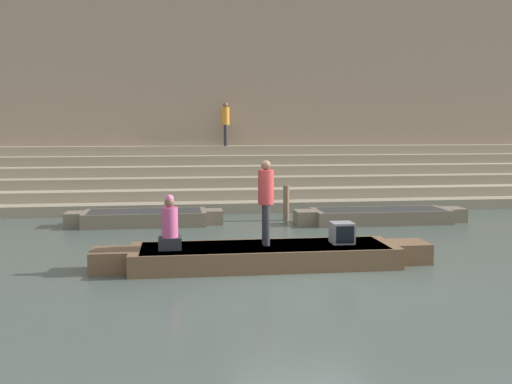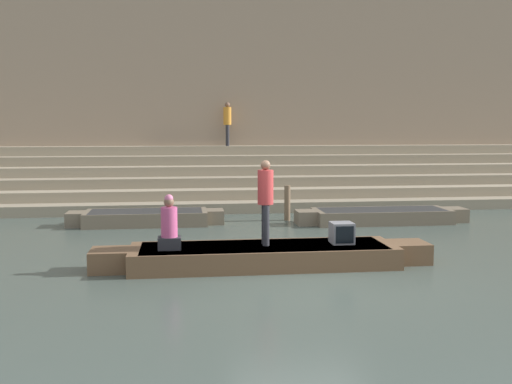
% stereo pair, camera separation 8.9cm
% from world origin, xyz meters
% --- Properties ---
extents(ground_plane, '(120.00, 120.00, 0.00)m').
position_xyz_m(ground_plane, '(0.00, 0.00, 0.00)').
color(ground_plane, '#47544C').
extents(ghat_steps, '(36.00, 4.73, 1.93)m').
position_xyz_m(ghat_steps, '(0.00, 10.57, 0.70)').
color(ghat_steps, gray).
rests_on(ghat_steps, ground).
extents(back_wall, '(34.20, 1.28, 8.08)m').
position_xyz_m(back_wall, '(0.00, 12.88, 4.01)').
color(back_wall, tan).
rests_on(back_wall, ground).
extents(rowboat_main, '(6.49, 1.51, 0.40)m').
position_xyz_m(rowboat_main, '(-0.61, 0.71, 0.22)').
color(rowboat_main, brown).
rests_on(rowboat_main, ground).
extents(person_standing, '(0.30, 0.30, 1.63)m').
position_xyz_m(person_standing, '(-0.57, 0.79, 1.35)').
color(person_standing, '#28282D').
rests_on(person_standing, rowboat_main).
extents(person_rowing, '(0.42, 0.33, 1.03)m').
position_xyz_m(person_rowing, '(-2.39, 0.60, 0.82)').
color(person_rowing, '#28282D').
rests_on(person_rowing, rowboat_main).
extents(tv_set, '(0.43, 0.44, 0.41)m').
position_xyz_m(tv_set, '(0.93, 0.75, 0.61)').
color(tv_set, slate).
rests_on(tv_set, rowboat_main).
extents(moored_boat_shore, '(4.82, 1.27, 0.38)m').
position_xyz_m(moored_boat_shore, '(3.34, 5.40, 0.20)').
color(moored_boat_shore, '#756651').
rests_on(moored_boat_shore, ground).
extents(moored_boat_distant, '(4.20, 1.27, 0.38)m').
position_xyz_m(moored_boat_distant, '(-3.12, 5.89, 0.20)').
color(moored_boat_distant, '#756651').
rests_on(moored_boat_distant, ground).
extents(mooring_post, '(0.17, 0.17, 1.00)m').
position_xyz_m(mooring_post, '(0.82, 6.18, 0.50)').
color(mooring_post, brown).
rests_on(mooring_post, ground).
extents(person_on_steps, '(0.29, 0.29, 1.62)m').
position_xyz_m(person_on_steps, '(-0.43, 11.89, 2.87)').
color(person_on_steps, '#28282D').
rests_on(person_on_steps, ghat_steps).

